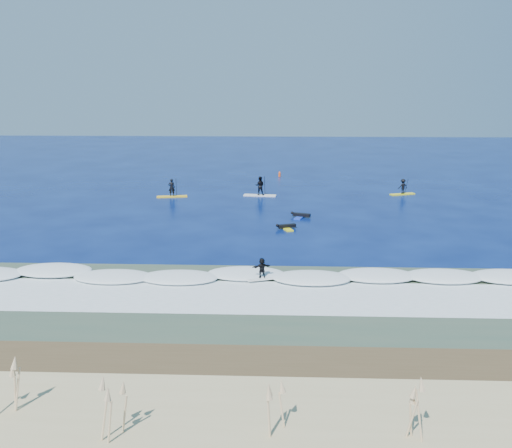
{
  "coord_description": "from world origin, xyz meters",
  "views": [
    {
      "loc": [
        2.91,
        -42.65,
        11.71
      ],
      "look_at": [
        1.21,
        1.2,
        0.6
      ],
      "focal_mm": 40.0,
      "sensor_mm": 36.0,
      "label": 1
    }
  ],
  "objects_px": {
    "prone_paddler_near": "(286,227)",
    "sup_paddler_left": "(172,190)",
    "sup_paddler_center": "(260,187)",
    "sup_paddler_right": "(403,188)",
    "marker_buoy": "(280,174)",
    "prone_paddler_far": "(301,215)",
    "wave_surfer": "(262,269)"
  },
  "relations": [
    {
      "from": "sup_paddler_center",
      "to": "wave_surfer",
      "type": "bearing_deg",
      "value": -81.81
    },
    {
      "from": "prone_paddler_near",
      "to": "prone_paddler_far",
      "type": "bearing_deg",
      "value": -38.79
    },
    {
      "from": "sup_paddler_right",
      "to": "prone_paddler_near",
      "type": "relative_size",
      "value": 1.26
    },
    {
      "from": "sup_paddler_center",
      "to": "wave_surfer",
      "type": "xyz_separation_m",
      "value": [
        0.96,
        -26.01,
        -0.12
      ]
    },
    {
      "from": "prone_paddler_near",
      "to": "prone_paddler_far",
      "type": "height_order",
      "value": "prone_paddler_far"
    },
    {
      "from": "sup_paddler_left",
      "to": "prone_paddler_near",
      "type": "bearing_deg",
      "value": -57.37
    },
    {
      "from": "prone_paddler_near",
      "to": "sup_paddler_center",
      "type": "bearing_deg",
      "value": -9.49
    },
    {
      "from": "sup_paddler_right",
      "to": "prone_paddler_near",
      "type": "bearing_deg",
      "value": -150.28
    },
    {
      "from": "wave_surfer",
      "to": "marker_buoy",
      "type": "distance_m",
      "value": 38.26
    },
    {
      "from": "sup_paddler_center",
      "to": "sup_paddler_left",
      "type": "bearing_deg",
      "value": -167.93
    },
    {
      "from": "sup_paddler_center",
      "to": "wave_surfer",
      "type": "relative_size",
      "value": 1.83
    },
    {
      "from": "prone_paddler_near",
      "to": "wave_surfer",
      "type": "height_order",
      "value": "wave_surfer"
    },
    {
      "from": "sup_paddler_right",
      "to": "prone_paddler_near",
      "type": "height_order",
      "value": "sup_paddler_right"
    },
    {
      "from": "sup_paddler_left",
      "to": "sup_paddler_right",
      "type": "relative_size",
      "value": 1.15
    },
    {
      "from": "sup_paddler_left",
      "to": "wave_surfer",
      "type": "height_order",
      "value": "sup_paddler_left"
    },
    {
      "from": "wave_surfer",
      "to": "prone_paddler_far",
      "type": "bearing_deg",
      "value": 60.14
    },
    {
      "from": "sup_paddler_right",
      "to": "prone_paddler_far",
      "type": "relative_size",
      "value": 1.21
    },
    {
      "from": "prone_paddler_far",
      "to": "prone_paddler_near",
      "type": "bearing_deg",
      "value": 179.8
    },
    {
      "from": "sup_paddler_center",
      "to": "sup_paddler_right",
      "type": "bearing_deg",
      "value": 10.89
    },
    {
      "from": "wave_surfer",
      "to": "sup_paddler_center",
      "type": "bearing_deg",
      "value": 72.25
    },
    {
      "from": "sup_paddler_center",
      "to": "prone_paddler_near",
      "type": "distance_m",
      "value": 13.67
    },
    {
      "from": "sup_paddler_right",
      "to": "wave_surfer",
      "type": "xyz_separation_m",
      "value": [
        -14.04,
        -27.27,
        0.02
      ]
    },
    {
      "from": "sup_paddler_center",
      "to": "sup_paddler_right",
      "type": "distance_m",
      "value": 15.05
    },
    {
      "from": "marker_buoy",
      "to": "prone_paddler_near",
      "type": "bearing_deg",
      "value": -88.93
    },
    {
      "from": "sup_paddler_left",
      "to": "prone_paddler_near",
      "type": "height_order",
      "value": "sup_paddler_left"
    },
    {
      "from": "sup_paddler_center",
      "to": "wave_surfer",
      "type": "distance_m",
      "value": 26.03
    },
    {
      "from": "sup_paddler_left",
      "to": "sup_paddler_center",
      "type": "xyz_separation_m",
      "value": [
        9.05,
        0.95,
        0.2
      ]
    },
    {
      "from": "prone_paddler_near",
      "to": "sup_paddler_left",
      "type": "bearing_deg",
      "value": 22.7
    },
    {
      "from": "sup_paddler_left",
      "to": "wave_surfer",
      "type": "relative_size",
      "value": 1.71
    },
    {
      "from": "sup_paddler_left",
      "to": "marker_buoy",
      "type": "distance_m",
      "value": 17.24
    },
    {
      "from": "sup_paddler_center",
      "to": "marker_buoy",
      "type": "distance_m",
      "value": 12.41
    },
    {
      "from": "sup_paddler_left",
      "to": "sup_paddler_right",
      "type": "height_order",
      "value": "sup_paddler_left"
    }
  ]
}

